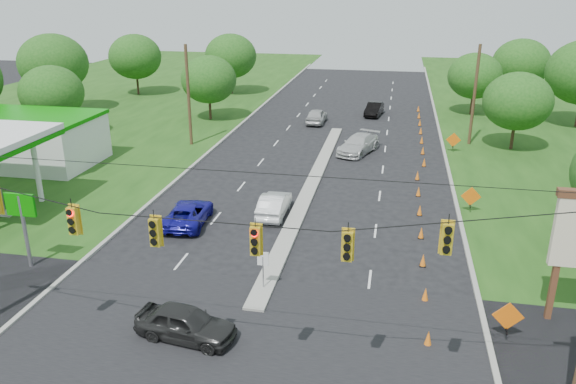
% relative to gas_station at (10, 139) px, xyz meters
% --- Properties ---
extents(ground, '(160.00, 160.00, 0.00)m').
position_rel_gas_station_xyz_m(ground, '(23.64, -20.24, -2.58)').
color(ground, black).
rests_on(ground, ground).
extents(cross_street, '(160.00, 14.00, 0.02)m').
position_rel_gas_station_xyz_m(cross_street, '(23.64, -20.24, -2.58)').
color(cross_street, black).
rests_on(cross_street, ground).
extents(curb_left, '(0.25, 110.00, 0.16)m').
position_rel_gas_station_xyz_m(curb_left, '(13.54, 9.76, -2.58)').
color(curb_left, gray).
rests_on(curb_left, ground).
extents(curb_right, '(0.25, 110.00, 0.16)m').
position_rel_gas_station_xyz_m(curb_right, '(33.74, 9.76, -2.58)').
color(curb_right, gray).
rests_on(curb_right, ground).
extents(median, '(1.00, 34.00, 0.18)m').
position_rel_gas_station_xyz_m(median, '(23.64, 0.76, -2.58)').
color(median, gray).
rests_on(median, ground).
extents(median_sign, '(0.55, 0.06, 2.05)m').
position_rel_gas_station_xyz_m(median_sign, '(23.64, -14.24, -1.11)').
color(median_sign, gray).
rests_on(median_sign, ground).
extents(signal_span, '(25.60, 0.32, 9.00)m').
position_rel_gas_station_xyz_m(signal_span, '(23.59, -21.24, 2.40)').
color(signal_span, '#422D1C').
rests_on(signal_span, ground).
extents(utility_pole_far_left, '(0.28, 0.28, 9.00)m').
position_rel_gas_station_xyz_m(utility_pole_far_left, '(11.14, 9.76, 1.92)').
color(utility_pole_far_left, '#422D1C').
rests_on(utility_pole_far_left, ground).
extents(utility_pole_far_right, '(0.28, 0.28, 9.00)m').
position_rel_gas_station_xyz_m(utility_pole_far_right, '(36.14, 14.76, 1.92)').
color(utility_pole_far_right, '#422D1C').
rests_on(utility_pole_far_right, ground).
extents(gas_station, '(18.40, 19.70, 5.20)m').
position_rel_gas_station_xyz_m(gas_station, '(0.00, 0.00, 0.00)').
color(gas_station, white).
rests_on(gas_station, ground).
extents(cone_0, '(0.32, 0.32, 0.70)m').
position_rel_gas_station_xyz_m(cone_0, '(31.28, -17.24, -2.23)').
color(cone_0, orange).
rests_on(cone_0, ground).
extents(cone_1, '(0.32, 0.32, 0.70)m').
position_rel_gas_station_xyz_m(cone_1, '(31.28, -13.74, -2.23)').
color(cone_1, orange).
rests_on(cone_1, ground).
extents(cone_2, '(0.32, 0.32, 0.70)m').
position_rel_gas_station_xyz_m(cone_2, '(31.28, -10.24, -2.23)').
color(cone_2, orange).
rests_on(cone_2, ground).
extents(cone_3, '(0.32, 0.32, 0.70)m').
position_rel_gas_station_xyz_m(cone_3, '(31.28, -6.74, -2.23)').
color(cone_3, orange).
rests_on(cone_3, ground).
extents(cone_4, '(0.32, 0.32, 0.70)m').
position_rel_gas_station_xyz_m(cone_4, '(31.28, -3.24, -2.23)').
color(cone_4, orange).
rests_on(cone_4, ground).
extents(cone_5, '(0.32, 0.32, 0.70)m').
position_rel_gas_station_xyz_m(cone_5, '(31.28, 0.26, -2.23)').
color(cone_5, orange).
rests_on(cone_5, ground).
extents(cone_6, '(0.32, 0.32, 0.70)m').
position_rel_gas_station_xyz_m(cone_6, '(31.28, 3.76, -2.23)').
color(cone_6, orange).
rests_on(cone_6, ground).
extents(cone_7, '(0.32, 0.32, 0.70)m').
position_rel_gas_station_xyz_m(cone_7, '(31.88, 7.26, -2.23)').
color(cone_7, orange).
rests_on(cone_7, ground).
extents(cone_8, '(0.32, 0.32, 0.70)m').
position_rel_gas_station_xyz_m(cone_8, '(31.88, 10.76, -2.23)').
color(cone_8, orange).
rests_on(cone_8, ground).
extents(cone_9, '(0.32, 0.32, 0.70)m').
position_rel_gas_station_xyz_m(cone_9, '(31.88, 14.26, -2.23)').
color(cone_9, orange).
rests_on(cone_9, ground).
extents(cone_10, '(0.32, 0.32, 0.70)m').
position_rel_gas_station_xyz_m(cone_10, '(31.88, 17.76, -2.23)').
color(cone_10, orange).
rests_on(cone_10, ground).
extents(cone_11, '(0.32, 0.32, 0.70)m').
position_rel_gas_station_xyz_m(cone_11, '(31.88, 21.26, -2.23)').
color(cone_11, orange).
rests_on(cone_11, ground).
extents(cone_12, '(0.32, 0.32, 0.70)m').
position_rel_gas_station_xyz_m(cone_12, '(31.88, 24.76, -2.23)').
color(cone_12, orange).
rests_on(cone_12, ground).
extents(cone_13, '(0.32, 0.32, 0.70)m').
position_rel_gas_station_xyz_m(cone_13, '(31.88, 28.26, -2.23)').
color(cone_13, orange).
rests_on(cone_13, ground).
extents(work_sign_0, '(1.27, 0.58, 1.37)m').
position_rel_gas_station_xyz_m(work_sign_0, '(34.44, -16.24, -1.48)').
color(work_sign_0, black).
rests_on(work_sign_0, ground).
extents(work_sign_1, '(1.27, 0.58, 1.37)m').
position_rel_gas_station_xyz_m(work_sign_1, '(34.44, -2.24, -1.48)').
color(work_sign_1, black).
rests_on(work_sign_1, ground).
extents(work_sign_2, '(1.27, 0.58, 1.37)m').
position_rel_gas_station_xyz_m(work_sign_2, '(34.44, 11.76, -1.48)').
color(work_sign_2, black).
rests_on(work_sign_2, ground).
extents(tree_2, '(5.88, 5.88, 6.86)m').
position_rel_gas_station_xyz_m(tree_2, '(-2.36, 9.76, 1.76)').
color(tree_2, black).
rests_on(tree_2, ground).
extents(tree_3, '(7.56, 7.56, 8.82)m').
position_rel_gas_station_xyz_m(tree_3, '(-8.36, 19.76, 3.00)').
color(tree_3, black).
rests_on(tree_3, ground).
extents(tree_4, '(6.72, 6.72, 7.84)m').
position_rel_gas_station_xyz_m(tree_4, '(-4.36, 31.76, 2.38)').
color(tree_4, black).
rests_on(tree_4, ground).
extents(tree_5, '(5.88, 5.88, 6.86)m').
position_rel_gas_station_xyz_m(tree_5, '(9.64, 19.76, 1.76)').
color(tree_5, black).
rests_on(tree_5, ground).
extents(tree_6, '(6.72, 6.72, 7.84)m').
position_rel_gas_station_xyz_m(tree_6, '(7.64, 34.76, 2.38)').
color(tree_6, black).
rests_on(tree_6, ground).
extents(tree_9, '(5.88, 5.88, 6.86)m').
position_rel_gas_station_xyz_m(tree_9, '(39.64, 13.76, 1.76)').
color(tree_9, black).
rests_on(tree_9, ground).
extents(tree_11, '(6.72, 6.72, 7.84)m').
position_rel_gas_station_xyz_m(tree_11, '(43.64, 34.76, 2.38)').
color(tree_11, black).
rests_on(tree_11, ground).
extents(tree_12, '(5.88, 5.88, 6.86)m').
position_rel_gas_station_xyz_m(tree_12, '(37.64, 27.76, 1.76)').
color(tree_12, black).
rests_on(tree_12, ground).
extents(black_sedan, '(4.48, 2.32, 1.46)m').
position_rel_gas_station_xyz_m(black_sedan, '(21.39, -18.67, -1.85)').
color(black_sedan, black).
rests_on(black_sedan, ground).
extents(white_sedan, '(1.58, 4.42, 1.45)m').
position_rel_gas_station_xyz_m(white_sedan, '(22.14, -4.98, -1.85)').
color(white_sedan, silver).
rests_on(white_sedan, ground).
extents(blue_pickup, '(2.63, 5.06, 1.36)m').
position_rel_gas_station_xyz_m(blue_pickup, '(17.26, -7.31, -1.89)').
color(blue_pickup, '#14118F').
rests_on(blue_pickup, ground).
extents(silver_car_far, '(3.90, 5.83, 1.57)m').
position_rel_gas_station_xyz_m(silver_car_far, '(26.34, 10.08, -1.79)').
color(silver_car_far, beige).
rests_on(silver_car_far, ground).
extents(silver_car_oncoming, '(1.96, 4.60, 1.55)m').
position_rel_gas_station_xyz_m(silver_car_oncoming, '(21.17, 20.37, -1.80)').
color(silver_car_oncoming, '#ADADAD').
rests_on(silver_car_oncoming, ground).
extents(dark_car_receding, '(2.09, 4.56, 1.45)m').
position_rel_gas_station_xyz_m(dark_car_receding, '(26.96, 25.14, -1.85)').
color(dark_car_receding, black).
rests_on(dark_car_receding, ground).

